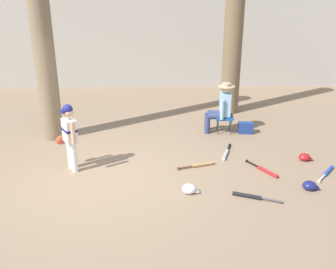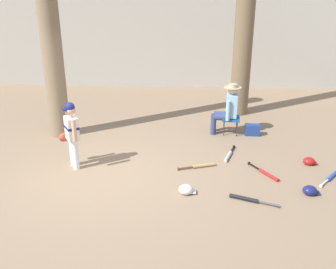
# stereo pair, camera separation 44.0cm
# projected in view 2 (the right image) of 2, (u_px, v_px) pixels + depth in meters

# --- Properties ---
(ground_plane) EXTENTS (60.00, 60.00, 0.00)m
(ground_plane) POSITION_uv_depth(u_px,v_px,m) (103.00, 176.00, 7.08)
(ground_plane) COLOR #897056
(concrete_back_wall) EXTENTS (18.00, 0.36, 2.90)m
(concrete_back_wall) POSITION_uv_depth(u_px,v_px,m) (142.00, 43.00, 12.83)
(concrete_back_wall) COLOR #ADA89E
(concrete_back_wall) RESTS_ON ground
(tree_near_player) EXTENTS (0.65, 0.65, 6.19)m
(tree_near_player) POSITION_uv_depth(u_px,v_px,m) (48.00, 12.00, 7.98)
(tree_near_player) COLOR #7F6B51
(tree_near_player) RESTS_ON ground
(tree_behind_spectator) EXTENTS (0.75, 0.75, 4.55)m
(tree_behind_spectator) POSITION_uv_depth(u_px,v_px,m) (243.00, 43.00, 9.80)
(tree_behind_spectator) COLOR brown
(tree_behind_spectator) RESTS_ON ground
(young_ballplayer) EXTENTS (0.50, 0.52, 1.31)m
(young_ballplayer) POSITION_uv_depth(u_px,v_px,m) (71.00, 131.00, 7.16)
(young_ballplayer) COLOR white
(young_ballplayer) RESTS_ON ground
(folding_stool) EXTENTS (0.43, 0.43, 0.41)m
(folding_stool) POSITION_uv_depth(u_px,v_px,m) (231.00, 119.00, 8.94)
(folding_stool) COLOR #194C9E
(folding_stool) RESTS_ON ground
(seated_spectator) EXTENTS (0.67, 0.54, 1.20)m
(seated_spectator) POSITION_uv_depth(u_px,v_px,m) (227.00, 107.00, 8.85)
(seated_spectator) COLOR navy
(seated_spectator) RESTS_ON ground
(handbag_beside_stool) EXTENTS (0.35, 0.20, 0.26)m
(handbag_beside_stool) POSITION_uv_depth(u_px,v_px,m) (252.00, 130.00, 8.92)
(handbag_beside_stool) COLOR navy
(handbag_beside_stool) RESTS_ON ground
(bat_black_composite) EXTENTS (0.77, 0.35, 0.07)m
(bat_black_composite) POSITION_uv_depth(u_px,v_px,m) (248.00, 199.00, 6.25)
(bat_black_composite) COLOR black
(bat_black_composite) RESTS_ON ground
(bat_blue_youth) EXTENTS (0.52, 0.61, 0.07)m
(bat_blue_youth) POSITION_uv_depth(u_px,v_px,m) (331.00, 177.00, 6.96)
(bat_blue_youth) COLOR #2347AD
(bat_blue_youth) RESTS_ON ground
(bat_red_barrel) EXTENTS (0.48, 0.72, 0.07)m
(bat_red_barrel) POSITION_uv_depth(u_px,v_px,m) (266.00, 174.00, 7.09)
(bat_red_barrel) COLOR red
(bat_red_barrel) RESTS_ON ground
(bat_wood_tan) EXTENTS (0.73, 0.30, 0.07)m
(bat_wood_tan) POSITION_uv_depth(u_px,v_px,m) (201.00, 166.00, 7.39)
(bat_wood_tan) COLOR tan
(bat_wood_tan) RESTS_ON ground
(bat_aluminum_silver) EXTENTS (0.31, 0.77, 0.07)m
(bat_aluminum_silver) POSITION_uv_depth(u_px,v_px,m) (229.00, 155.00, 7.84)
(bat_aluminum_silver) COLOR #B7BCC6
(bat_aluminum_silver) RESTS_ON ground
(batting_helmet_navy) EXTENTS (0.29, 0.22, 0.17)m
(batting_helmet_navy) POSITION_uv_depth(u_px,v_px,m) (310.00, 191.00, 6.43)
(batting_helmet_navy) COLOR navy
(batting_helmet_navy) RESTS_ON ground
(batting_helmet_red) EXTENTS (0.27, 0.21, 0.16)m
(batting_helmet_red) POSITION_uv_depth(u_px,v_px,m) (309.00, 161.00, 7.50)
(batting_helmet_red) COLOR #A81919
(batting_helmet_red) RESTS_ON ground
(batting_helmet_white) EXTENTS (0.29, 0.23, 0.17)m
(batting_helmet_white) POSITION_uv_depth(u_px,v_px,m) (186.00, 190.00, 6.46)
(batting_helmet_white) COLOR silver
(batting_helmet_white) RESTS_ON ground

